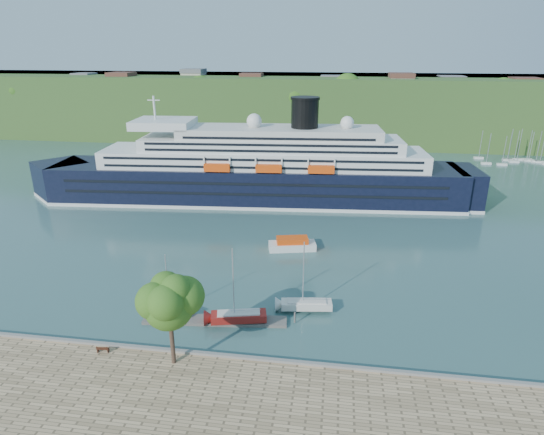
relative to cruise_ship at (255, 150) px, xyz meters
The scene contains 11 objects.
ground 60.97m from the cruise_ship, 85.13° to the right, with size 400.00×400.00×0.00m, color #305654.
far_hillside 85.61m from the cruise_ship, 86.60° to the left, with size 400.00×50.00×24.00m, color #355B24.
quay_coping 60.95m from the cruise_ship, 85.15° to the right, with size 220.00×0.50×0.30m, color slate.
cruise_ship is the anchor object (origin of this frame).
park_bench 62.28m from the cruise_ship, 96.41° to the right, with size 1.46×0.60×0.93m, color #401E12, non-canonical shape.
promenade_tree 61.79m from the cruise_ship, 88.19° to the right, with size 7.27×7.27×12.03m, color #315F19, non-canonical shape.
floating_pontoon 53.08m from the cruise_ship, 85.60° to the right, with size 19.11×2.34×0.42m, color #67625C, non-canonical shape.
sailboat_white_near 51.26m from the cruise_ship, 92.54° to the right, with size 6.58×1.83×8.50m, color silver, non-canonical shape.
sailboat_red 52.46m from the cruise_ship, 82.03° to the right, with size 8.04×2.23×10.38m, color maroon, non-canonical shape.
sailboat_white_far 50.24m from the cruise_ship, 71.45° to the right, with size 7.71×2.14×9.96m, color silver, non-canonical shape.
tender_launch 31.43m from the cruise_ship, 66.54° to the right, with size 8.51×2.91×2.35m, color #EB470D, non-canonical shape.
Camera 1 is at (13.96, -42.16, 34.28)m, focal length 30.00 mm.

